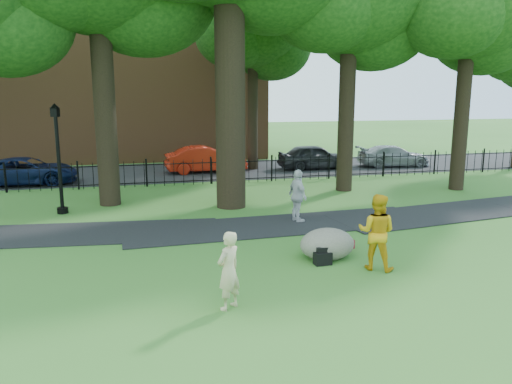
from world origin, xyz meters
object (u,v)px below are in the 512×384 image
object	(u,v)px
boulder	(327,242)
lamppost	(59,161)
man	(377,232)
red_sedan	(206,159)
woman	(229,271)

from	to	relation	value
boulder	lamppost	size ratio (longest dim) A/B	0.37
man	red_sedan	bearing A→B (deg)	-46.33
boulder	red_sedan	bearing A→B (deg)	94.04
woman	boulder	world-z (taller)	woman
woman	red_sedan	size ratio (longest dim) A/B	0.37
man	lamppost	world-z (taller)	lamppost
woman	man	world-z (taller)	man
man	boulder	bearing A→B (deg)	-15.07
boulder	lamppost	world-z (taller)	lamppost
man	red_sedan	size ratio (longest dim) A/B	0.43
lamppost	red_sedan	world-z (taller)	lamppost
boulder	red_sedan	size ratio (longest dim) A/B	0.34
man	lamppost	distance (m)	11.52
woman	lamppost	bearing A→B (deg)	-102.88
boulder	woman	bearing A→B (deg)	-141.30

